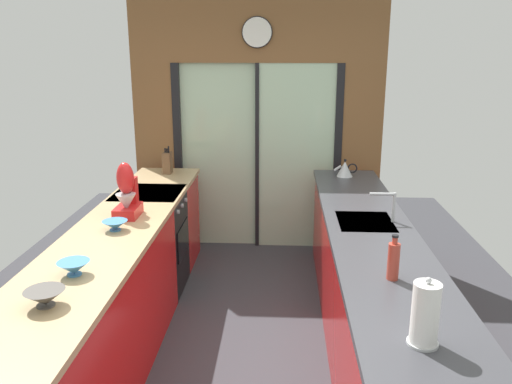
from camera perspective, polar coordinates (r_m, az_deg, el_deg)
ground_plane at (r=4.32m, az=-1.09°, el=-14.56°), size 5.04×7.60×0.02m
back_wall_unit at (r=5.57m, az=0.14°, el=9.08°), size 2.64×0.12×2.70m
left_counter_run at (r=3.86m, az=-15.52°, el=-11.08°), size 0.62×3.80×0.92m
right_counter_run at (r=3.87m, az=12.34°, el=-10.75°), size 0.62×3.80×0.92m
sink_faucet at (r=3.91m, az=14.36°, el=-1.06°), size 0.19×0.02×0.22m
oven_range at (r=4.84m, az=-11.41°, el=-5.33°), size 0.60×0.60×0.92m
mixing_bowl_near at (r=2.82m, az=-22.10°, el=-10.66°), size 0.20×0.20×0.09m
mixing_bowl_mid at (r=3.13m, az=-19.32°, el=-7.83°), size 0.18×0.18×0.08m
mixing_bowl_far at (r=3.77m, az=-15.18°, el=-3.52°), size 0.18×0.18×0.07m
knife_block at (r=5.35m, az=-9.67°, el=3.19°), size 0.08×0.14×0.28m
stand_mixer at (r=4.03m, az=-13.94°, el=-0.40°), size 0.17×0.27×0.42m
kettle at (r=5.22m, az=9.71°, el=2.51°), size 0.23×0.16×0.18m
soap_bottle at (r=2.98m, az=14.82°, el=-7.25°), size 0.07×0.07×0.26m
paper_towel_roll at (r=2.39m, az=18.03°, el=-12.64°), size 0.14×0.14×0.31m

